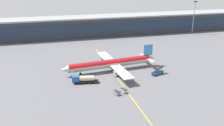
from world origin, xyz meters
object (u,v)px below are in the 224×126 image
at_px(fuel_tanker, 84,79).
at_px(baggage_cart_0, 117,93).
at_px(baggage_cart_1, 124,90).
at_px(belt_loader, 158,72).
at_px(main_airliner, 111,63).

distance_m(fuel_tanker, baggage_cart_0, 16.94).
bearing_deg(fuel_tanker, baggage_cart_1, -41.10).
height_order(baggage_cart_0, baggage_cart_1, same).
relative_size(fuel_tanker, baggage_cart_0, 3.69).
relative_size(fuel_tanker, baggage_cart_1, 3.69).
height_order(belt_loader, baggage_cart_0, belt_loader).
height_order(main_airliner, baggage_cart_1, main_airliner).
bearing_deg(fuel_tanker, belt_loader, 1.52).
bearing_deg(baggage_cart_0, main_airliner, 81.45).
relative_size(fuel_tanker, belt_loader, 1.61).
xyz_separation_m(fuel_tanker, baggage_cart_0, (10.76, -13.04, -0.96)).
bearing_deg(belt_loader, baggage_cart_1, -146.76).
bearing_deg(baggage_cart_0, baggage_cart_1, 18.41).
xyz_separation_m(belt_loader, baggage_cart_1, (-19.72, -12.92, -0.21)).
bearing_deg(belt_loader, fuel_tanker, -178.48).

